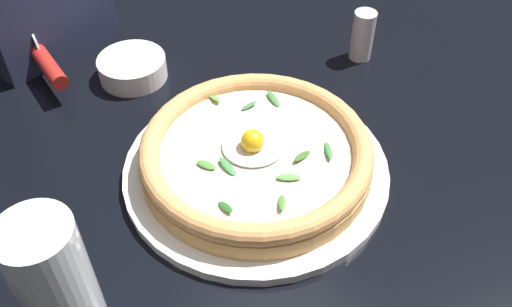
# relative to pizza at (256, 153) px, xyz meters

# --- Properties ---
(ground_plane) EXTENTS (2.40, 2.40, 0.03)m
(ground_plane) POSITION_rel_pizza_xyz_m (0.03, 0.03, -0.05)
(ground_plane) COLOR black
(ground_plane) RESTS_ON ground
(pizza_plate) EXTENTS (0.31, 0.31, 0.01)m
(pizza_plate) POSITION_rel_pizza_xyz_m (0.00, 0.00, -0.03)
(pizza_plate) COLOR white
(pizza_plate) RESTS_ON ground
(pizza) EXTENTS (0.27, 0.27, 0.05)m
(pizza) POSITION_rel_pizza_xyz_m (0.00, 0.00, 0.00)
(pizza) COLOR #E0A158
(pizza) RESTS_ON pizza_plate
(side_bowl) EXTENTS (0.09, 0.09, 0.03)m
(side_bowl) POSITION_rel_pizza_xyz_m (0.02, -0.25, -0.02)
(side_bowl) COLOR white
(side_bowl) RESTS_ON ground
(pizza_cutter) EXTENTS (0.03, 0.14, 0.07)m
(pizza_cutter) POSITION_rel_pizza_xyz_m (0.12, -0.31, 0.00)
(pizza_cutter) COLOR silver
(pizza_cutter) RESTS_ON ground
(drinking_glass) EXTENTS (0.07, 0.07, 0.14)m
(drinking_glass) POSITION_rel_pizza_xyz_m (0.25, 0.05, 0.03)
(drinking_glass) COLOR silver
(drinking_glass) RESTS_ON ground
(pepper_shaker) EXTENTS (0.03, 0.03, 0.07)m
(pepper_shaker) POSITION_rel_pizza_xyz_m (-0.26, -0.10, 0.00)
(pepper_shaker) COLOR silver
(pepper_shaker) RESTS_ON ground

